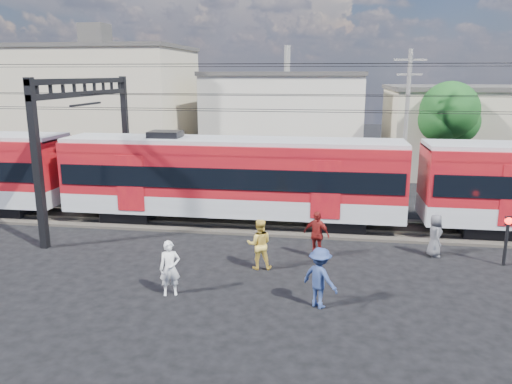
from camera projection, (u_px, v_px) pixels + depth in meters
The scene contains 17 objects.
ground at pixel (271, 299), 16.18m from camera, with size 120.00×120.00×0.00m, color black.
track_bed at pixel (291, 225), 23.87m from camera, with size 70.00×3.40×0.12m, color #2D2823.
rail_near at pixel (290, 228), 23.12m from camera, with size 70.00×0.12×0.12m, color #59544C.
rail_far at pixel (292, 219), 24.56m from camera, with size 70.00×0.12×0.12m, color #59544C.
commuter_train at pixel (236, 176), 23.71m from camera, with size 50.30×3.08×4.17m.
catenary at pixel (113, 116), 23.95m from camera, with size 70.00×9.30×7.52m.
building_west at pixel (100, 105), 40.67m from camera, with size 14.28×10.20×9.30m.
building_midwest at pixel (286, 117), 41.61m from camera, with size 12.24×12.24×7.30m.
building_mideast at pixel (500, 130), 36.52m from camera, with size 16.32×10.20×6.30m.
utility_pole_mid at pixel (406, 120), 28.70m from camera, with size 1.80×0.24×8.50m.
tree_near at pixel (452, 114), 31.19m from camera, with size 3.82×3.64×6.72m.
pedestrian_a at pixel (170, 268), 16.31m from camera, with size 0.67×0.44×1.85m, color white.
pedestrian_b at pixel (259, 244), 18.53m from camera, with size 0.93×0.73×1.92m, color gold.
pedestrian_c at pixel (320, 278), 15.44m from camera, with size 1.25×0.72×1.94m, color navy.
pedestrian_d at pixel (316, 234), 19.65m from camera, with size 1.12×0.47×1.91m, color maroon.
pedestrian_e at pixel (435, 235), 19.82m from camera, with size 0.84×0.55×1.72m, color #4C4C51.
crossing_signal at pixel (507, 232), 18.72m from camera, with size 0.28×0.28×1.95m.
Camera 1 is at (1.74, -14.85, 7.11)m, focal length 35.00 mm.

